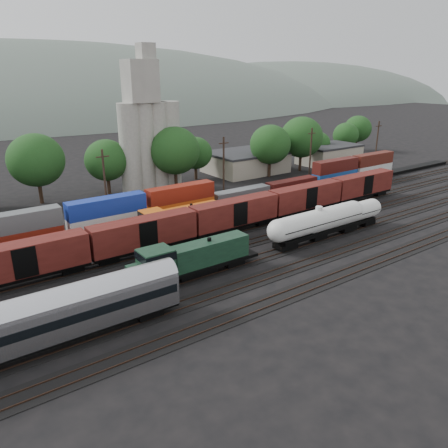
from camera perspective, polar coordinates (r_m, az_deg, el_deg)
ground at (r=63.67m, az=2.66°, el=-2.65°), size 600.00×600.00×0.00m
tracks at (r=63.65m, az=2.66°, el=-2.61°), size 180.00×33.20×0.20m
green_locomotive at (r=52.35m, az=-4.69°, el=-4.62°), size 17.37×3.07×4.60m
tank_car_a at (r=65.58m, az=12.18°, el=0.30°), size 18.86×3.38×4.94m
tank_car_b at (r=69.76m, az=15.30°, el=0.95°), size 16.93×3.03×4.44m
passenger_coach at (r=42.22m, az=-21.77°, el=-11.11°), size 24.48×3.02×5.56m
orange_locomotive at (r=67.79m, az=-6.27°, el=0.75°), size 16.34×2.72×4.09m
boxcar_string at (r=57.46m, az=-17.35°, el=-2.70°), size 122.80×2.90×4.20m
container_wall at (r=70.31m, az=-10.96°, el=1.60°), size 160.00×2.60×5.80m
grain_silo at (r=92.33m, az=-9.72°, el=11.24°), size 13.40×5.00×29.00m
industrial_sheds at (r=94.74m, az=-7.41°, el=6.20°), size 119.38×17.26×5.10m
tree_band at (r=90.67m, az=-11.69°, el=8.54°), size 162.44×20.64×13.81m
utility_poles at (r=79.48m, az=-7.15°, el=6.38°), size 122.20×0.36×12.00m
distant_hills at (r=315.36m, az=-24.44°, el=9.54°), size 860.00×286.00×130.00m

